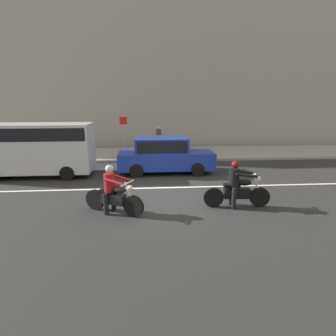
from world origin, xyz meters
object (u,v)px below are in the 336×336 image
parked_van_silver (35,146)px  parked_sedan_cobalt_blue (164,155)px  pedestrian_bystander (159,137)px  motorcycle_with_rider_crimson (113,194)px  motorcycle_with_rider_black_leather (237,188)px  street_sign_post (124,132)px

parked_van_silver → parked_sedan_cobalt_blue: 5.94m
pedestrian_bystander → motorcycle_with_rider_crimson: bearing=-100.7°
motorcycle_with_rider_black_leather → pedestrian_bystander: size_ratio=1.30×
parked_van_silver → pedestrian_bystander: size_ratio=3.03×
motorcycle_with_rider_black_leather → street_sign_post: (-4.25, 8.21, 0.96)m
parked_van_silver → street_sign_post: (3.73, 3.66, 0.20)m
street_sign_post → pedestrian_bystander: street_sign_post is taller
parked_sedan_cobalt_blue → street_sign_post: bearing=121.9°
motorcycle_with_rider_black_leather → pedestrian_bystander: bearing=102.3°
parked_van_silver → street_sign_post: bearing=44.5°
motorcycle_with_rider_crimson → parked_van_silver: bearing=130.1°
pedestrian_bystander → motorcycle_with_rider_black_leather: bearing=-77.7°
motorcycle_with_rider_black_leather → parked_sedan_cobalt_blue: parked_sedan_cobalt_blue is taller
parked_sedan_cobalt_blue → street_sign_post: street_sign_post is taller
parked_van_silver → parked_sedan_cobalt_blue: parked_van_silver is taller
motorcycle_with_rider_black_leather → parked_sedan_cobalt_blue: bearing=113.8°
parked_van_silver → motorcycle_with_rider_black_leather: bearing=-29.7°
parked_van_silver → parked_sedan_cobalt_blue: bearing=1.4°
pedestrian_bystander → street_sign_post: bearing=-146.1°
motorcycle_with_rider_black_leather → parked_sedan_cobalt_blue: (-2.07, 4.70, 0.24)m
motorcycle_with_rider_black_leather → parked_van_silver: (-7.98, 4.55, 0.76)m
motorcycle_with_rider_black_leather → pedestrian_bystander: pedestrian_bystander is taller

